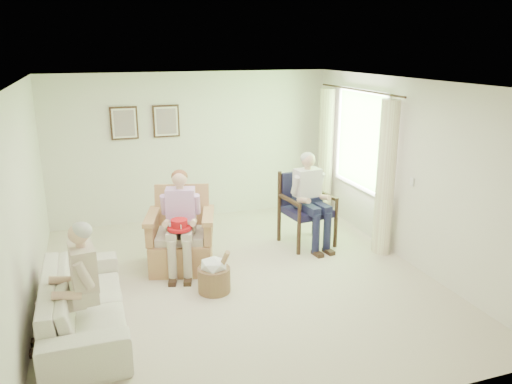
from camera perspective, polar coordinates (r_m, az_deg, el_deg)
floor at (r=6.81m, az=-2.03°, el=-9.97°), size 5.50×5.50×0.00m
back_wall at (r=8.94m, az=-7.25°, el=5.15°), size 5.00×0.04×2.60m
front_wall at (r=3.95m, az=9.60°, el=-9.72°), size 5.00×0.04×2.60m
left_wall at (r=6.14m, az=-25.10°, el=-1.48°), size 0.04×5.50×2.60m
right_wall at (r=7.42m, az=16.68°, el=2.28°), size 0.04×5.50×2.60m
ceiling at (r=6.11m, az=-2.28°, el=12.43°), size 5.00×5.50×0.02m
window at (r=8.33m, az=11.91°, el=6.11°), size 0.13×2.50×1.63m
curtain_left at (r=7.54m, az=14.58°, el=1.48°), size 0.34×0.34×2.30m
curtain_right at (r=9.19m, az=7.94°, el=4.48°), size 0.34×0.34×2.30m
framed_print_left at (r=8.67m, az=-14.84°, el=7.61°), size 0.45×0.05×0.55m
framed_print_right at (r=8.74m, az=-10.22°, el=7.97°), size 0.45×0.05×0.55m
wicker_armchair at (r=7.14m, az=-8.57°, el=-5.73°), size 0.88×0.87×1.12m
wood_armchair at (r=7.88m, az=5.60°, el=-1.51°), size 0.72×0.68×1.11m
sofa at (r=5.91m, az=-19.09°, el=-11.84°), size 2.16×0.84×0.63m
person_wicker at (r=6.84m, az=-8.51°, el=-2.57°), size 0.40×0.62×1.39m
person_dark at (r=7.65m, az=6.21°, el=-0.10°), size 0.40×0.62×1.44m
person_sofa at (r=5.49m, az=-19.48°, el=-9.21°), size 0.42×0.63×1.28m
red_hat at (r=6.68m, az=-8.76°, el=-3.81°), size 0.32×0.32×0.14m
hatbox at (r=6.42m, az=-4.80°, el=-9.35°), size 0.42×0.42×0.61m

